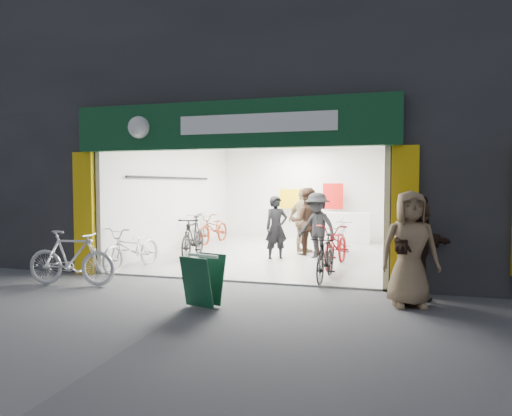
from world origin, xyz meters
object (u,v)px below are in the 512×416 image
at_px(bike_right_front, 325,258).
at_px(sandwich_board, 203,279).
at_px(bike_left_front, 133,248).
at_px(parked_bike, 71,258).
at_px(pedestrian_near, 410,249).

height_order(bike_right_front, sandwich_board, bike_right_front).
distance_m(bike_left_front, sandwich_board, 3.64).
distance_m(bike_left_front, parked_bike, 1.71).
relative_size(bike_left_front, parked_bike, 1.07).
bearing_deg(bike_right_front, parked_bike, -154.90).
xyz_separation_m(bike_left_front, parked_bike, (-0.30, -1.69, 0.03)).
xyz_separation_m(parked_bike, sandwich_board, (2.99, -0.76, -0.08)).
bearing_deg(bike_right_front, sandwich_board, -118.39).
height_order(parked_bike, pedestrian_near, pedestrian_near).
bearing_deg(bike_left_front, sandwich_board, -34.57).
bearing_deg(sandwich_board, parked_bike, -179.50).
distance_m(bike_left_front, bike_right_front, 4.30).
relative_size(bike_left_front, sandwich_board, 2.33).
height_order(bike_left_front, pedestrian_near, pedestrian_near).
bearing_deg(bike_left_front, parked_bike, -92.42).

